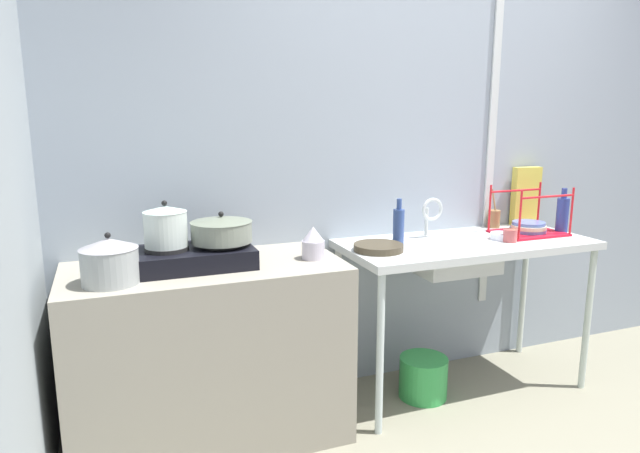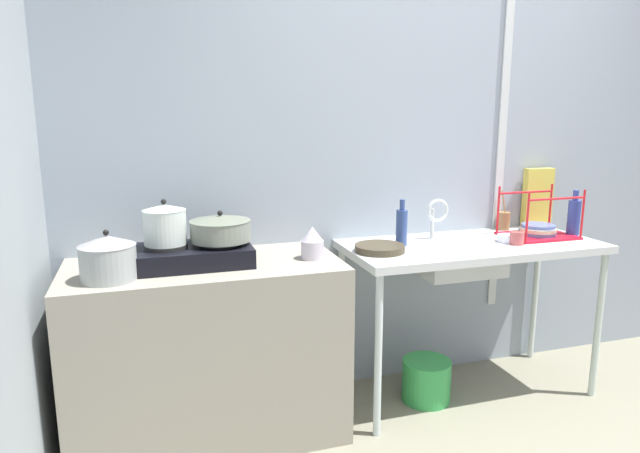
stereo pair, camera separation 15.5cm
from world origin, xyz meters
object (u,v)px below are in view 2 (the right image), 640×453
object	(u,v)px
percolator	(312,243)
small_bowl_on_drainboard	(509,238)
sink_basin	(456,258)
bottle_by_sink	(402,227)
bucket_on_floor	(426,380)
cup_by_rack	(517,238)
bottle_by_rack	(574,217)
utensil_jar	(504,220)
dish_rack	(538,230)
faucet	(437,213)
pot_on_left_burner	(165,224)
stove	(194,255)
frying_pan	(380,248)
pot_beside_stove	(108,258)
cereal_box	(537,198)
pot_on_right_burner	(220,228)

from	to	relation	value
percolator	small_bowl_on_drainboard	size ratio (longest dim) A/B	1.28
sink_basin	bottle_by_sink	bearing A→B (deg)	167.58
percolator	bucket_on_floor	bearing A→B (deg)	2.51
cup_by_rack	bottle_by_rack	size ratio (longest dim) A/B	0.29
bottle_by_sink	utensil_jar	distance (m)	0.76
percolator	sink_basin	world-z (taller)	percolator
sink_basin	utensil_jar	distance (m)	0.53
dish_rack	bottle_by_sink	world-z (taller)	dish_rack
faucet	cup_by_rack	distance (m)	0.43
pot_on_left_burner	bottle_by_rack	size ratio (longest dim) A/B	0.79
percolator	dish_rack	distance (m)	1.32
bottle_by_sink	faucet	bearing A→B (deg)	19.93
stove	utensil_jar	bearing A→B (deg)	7.61
sink_basin	cup_by_rack	size ratio (longest dim) A/B	5.78
pot_on_left_burner	frying_pan	size ratio (longest dim) A/B	0.81
pot_beside_stove	cereal_box	distance (m)	2.40
cereal_box	bottle_by_sink	bearing A→B (deg)	-164.88
pot_on_right_burner	bottle_by_rack	bearing A→B (deg)	-0.77
pot_on_left_burner	frying_pan	bearing A→B (deg)	-1.54
pot_on_left_burner	utensil_jar	xyz separation A→B (m)	(1.91, 0.24, -0.14)
sink_basin	frying_pan	distance (m)	0.45
small_bowl_on_drainboard	utensil_jar	distance (m)	0.33
bottle_by_sink	bottle_by_rack	distance (m)	1.00
percolator	small_bowl_on_drainboard	distance (m)	1.09
faucet	small_bowl_on_drainboard	size ratio (longest dim) A/B	1.83
sink_basin	pot_on_right_burner	bearing A→B (deg)	179.74
cup_by_rack	bottle_by_rack	world-z (taller)	bottle_by_rack
pot_on_right_burner	cup_by_rack	xyz separation A→B (m)	(1.51, -0.10, -0.13)
bucket_on_floor	stove	bearing A→B (deg)	178.68
dish_rack	percolator	bearing A→B (deg)	-176.79
pot_beside_stove	cereal_box	bearing A→B (deg)	9.03
small_bowl_on_drainboard	utensil_jar	world-z (taller)	utensil_jar
pot_on_right_burner	dish_rack	world-z (taller)	dish_rack
pot_beside_stove	sink_basin	world-z (taller)	pot_beside_stove
pot_beside_stove	bottle_by_sink	distance (m)	1.41
cup_by_rack	utensil_jar	xyz separation A→B (m)	(0.16, 0.34, 0.02)
cereal_box	percolator	bearing A→B (deg)	-164.43
pot_on_right_burner	bottle_by_rack	size ratio (longest dim) A/B	1.07
bottle_by_rack	sink_basin	bearing A→B (deg)	178.37
sink_basin	frying_pan	world-z (taller)	frying_pan
dish_rack	utensil_jar	bearing A→B (deg)	106.36
percolator	cup_by_rack	distance (m)	1.09
pot_on_left_burner	bottle_by_rack	world-z (taller)	pot_on_left_burner
pot_on_left_burner	bucket_on_floor	xyz separation A→B (m)	(1.30, -0.03, -0.92)
bottle_by_rack	cereal_box	bearing A→B (deg)	95.54
pot_on_right_burner	pot_beside_stove	bearing A→B (deg)	-164.80
pot_beside_stove	sink_basin	size ratio (longest dim) A/B	0.54
pot_beside_stove	frying_pan	size ratio (longest dim) A/B	0.92
cereal_box	dish_rack	bearing A→B (deg)	-121.98
pot_on_right_burner	pot_beside_stove	xyz separation A→B (m)	(-0.47, -0.13, -0.07)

